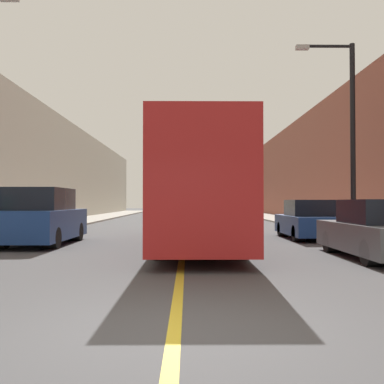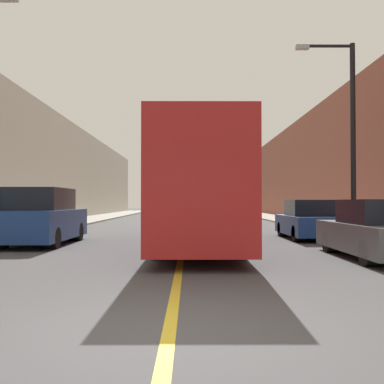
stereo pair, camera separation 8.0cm
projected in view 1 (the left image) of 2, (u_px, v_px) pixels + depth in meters
The scene contains 11 objects.
ground_plane at pixel (174, 335), 4.91m from camera, with size 200.00×200.00×0.00m, color #474749.
sidewalk_left at pixel (84, 220), 34.83m from camera, with size 3.32×72.00×0.12m, color #9E998E.
sidewalk_right at pixel (287, 220), 34.98m from camera, with size 3.32×72.00×0.12m, color #9E998E.
building_row_left at pixel (37, 169), 34.88m from camera, with size 4.00×72.00×8.12m, color #B7B2A3.
building_row_right at pixel (333, 166), 35.11m from camera, with size 4.00×72.00×8.57m, color brown.
road_center_line at pixel (186, 221), 34.90m from camera, with size 0.16×72.00×0.01m, color gold.
bus at pixel (197, 190), 15.50m from camera, with size 2.45×12.85×3.52m.
parked_suv_left at pixel (41, 219), 15.33m from camera, with size 2.05×4.81×1.93m.
car_right_near at pixel (380, 232), 11.54m from camera, with size 1.90×4.60×1.53m.
car_right_mid at pixel (309, 221), 17.70m from camera, with size 1.86×4.28×1.54m.
street_lamp_right at pixel (348, 127), 17.33m from camera, with size 2.29×0.24×7.49m.
Camera 1 is at (0.15, -4.95, 1.46)m, focal length 42.00 mm.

